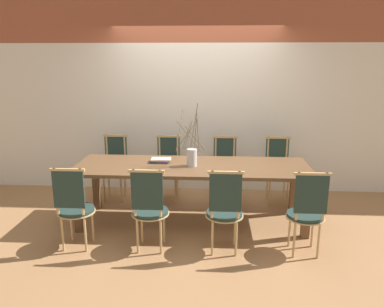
% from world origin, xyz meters
% --- Properties ---
extents(ground_plane, '(16.00, 16.00, 0.00)m').
position_xyz_m(ground_plane, '(0.00, 0.00, 0.00)').
color(ground_plane, '#9E7047').
extents(wall_rear, '(12.00, 0.06, 3.20)m').
position_xyz_m(wall_rear, '(0.00, 1.28, 1.60)').
color(wall_rear, silver).
rests_on(wall_rear, ground_plane).
extents(dining_table, '(2.89, 0.93, 0.75)m').
position_xyz_m(dining_table, '(0.00, 0.00, 0.67)').
color(dining_table, brown).
rests_on(dining_table, ground_plane).
extents(chair_near_leftend, '(0.41, 0.41, 0.95)m').
position_xyz_m(chair_near_leftend, '(-1.22, -0.76, 0.50)').
color(chair_near_leftend, '#233833').
rests_on(chair_near_leftend, ground_plane).
extents(chair_near_left, '(0.41, 0.41, 0.95)m').
position_xyz_m(chair_near_left, '(-0.41, -0.76, 0.50)').
color(chair_near_left, '#233833').
rests_on(chair_near_left, ground_plane).
extents(chair_near_center, '(0.41, 0.41, 0.95)m').
position_xyz_m(chair_near_center, '(0.39, -0.76, 0.50)').
color(chair_near_center, '#233833').
rests_on(chair_near_center, ground_plane).
extents(chair_near_right, '(0.41, 0.41, 0.95)m').
position_xyz_m(chair_near_right, '(1.24, -0.76, 0.50)').
color(chair_near_right, '#233833').
rests_on(chair_near_right, ground_plane).
extents(chair_far_leftend, '(0.41, 0.41, 0.95)m').
position_xyz_m(chair_far_leftend, '(-1.18, 0.76, 0.50)').
color(chair_far_leftend, '#233833').
rests_on(chair_far_leftend, ground_plane).
extents(chair_far_left, '(0.41, 0.41, 0.95)m').
position_xyz_m(chair_far_left, '(-0.40, 0.76, 0.50)').
color(chair_far_left, '#233833').
rests_on(chair_far_left, ground_plane).
extents(chair_far_center, '(0.41, 0.41, 0.95)m').
position_xyz_m(chair_far_center, '(0.43, 0.76, 0.50)').
color(chair_far_center, '#233833').
rests_on(chair_far_center, ground_plane).
extents(chair_far_right, '(0.41, 0.41, 0.95)m').
position_xyz_m(chair_far_right, '(1.19, 0.76, 0.50)').
color(chair_far_right, '#233833').
rests_on(chair_far_right, ground_plane).
extents(vase_centerpiece, '(0.36, 0.36, 0.77)m').
position_xyz_m(vase_centerpiece, '(-0.00, -0.03, 0.88)').
color(vase_centerpiece, silver).
rests_on(vase_centerpiece, dining_table).
extents(book_stack, '(0.27, 0.20, 0.05)m').
position_xyz_m(book_stack, '(-0.41, 0.12, 0.78)').
color(book_stack, '#1E6B4C').
rests_on(book_stack, dining_table).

